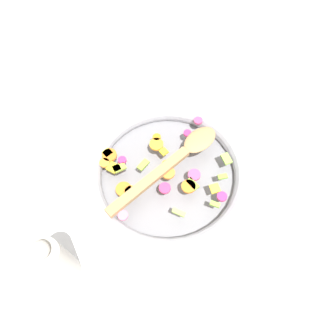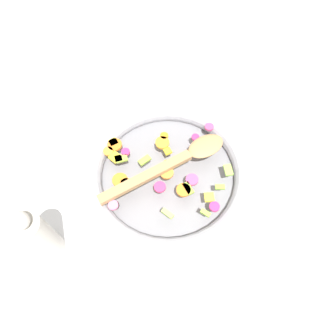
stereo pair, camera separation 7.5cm
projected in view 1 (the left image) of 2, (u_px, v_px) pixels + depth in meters
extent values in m
plane|color=silver|center=(168.00, 178.00, 0.80)|extent=(4.00, 4.00, 0.00)
cylinder|color=slate|center=(168.00, 176.00, 0.79)|extent=(0.36, 0.36, 0.01)
torus|color=#9E9EA5|center=(168.00, 173.00, 0.77)|extent=(0.41, 0.41, 0.05)
cylinder|color=orange|center=(109.00, 155.00, 0.77)|extent=(0.04, 0.04, 0.01)
cylinder|color=orange|center=(124.00, 189.00, 0.72)|extent=(0.04, 0.04, 0.01)
cylinder|color=orange|center=(188.00, 186.00, 0.73)|extent=(0.04, 0.04, 0.01)
cylinder|color=orange|center=(166.00, 165.00, 0.75)|extent=(0.03, 0.03, 0.01)
cylinder|color=orange|center=(157.00, 137.00, 0.79)|extent=(0.03, 0.03, 0.01)
cylinder|color=orange|center=(168.00, 173.00, 0.74)|extent=(0.04, 0.04, 0.01)
cylinder|color=orange|center=(105.00, 163.00, 0.76)|extent=(0.03, 0.03, 0.01)
cylinder|color=orange|center=(131.00, 192.00, 0.72)|extent=(0.03, 0.03, 0.01)
cylinder|color=orange|center=(155.00, 145.00, 0.78)|extent=(0.05, 0.05, 0.01)
cube|color=#A3C340|center=(120.00, 168.00, 0.75)|extent=(0.03, 0.02, 0.01)
cube|color=#90AF3A|center=(193.00, 184.00, 0.73)|extent=(0.02, 0.03, 0.01)
cube|color=#92C743|center=(215.00, 204.00, 0.71)|extent=(0.02, 0.02, 0.01)
cube|color=#96C94D|center=(226.00, 159.00, 0.76)|extent=(0.02, 0.03, 0.01)
cube|color=#95C23E|center=(143.00, 165.00, 0.75)|extent=(0.03, 0.03, 0.01)
cube|color=#87C23B|center=(223.00, 177.00, 0.74)|extent=(0.02, 0.02, 0.01)
cube|color=#AACD58|center=(179.00, 212.00, 0.70)|extent=(0.03, 0.03, 0.01)
cylinder|color=#DD306D|center=(122.00, 160.00, 0.76)|extent=(0.03, 0.03, 0.01)
cylinder|color=#CF3668|center=(165.00, 188.00, 0.73)|extent=(0.04, 0.04, 0.01)
cylinder|color=pink|center=(123.00, 216.00, 0.70)|extent=(0.03, 0.03, 0.01)
cylinder|color=#CF4273|center=(198.00, 121.00, 0.81)|extent=(0.03, 0.03, 0.01)
cylinder|color=#D24879|center=(194.00, 175.00, 0.74)|extent=(0.04, 0.04, 0.01)
cylinder|color=#CC2E69|center=(187.00, 133.00, 0.79)|extent=(0.03, 0.03, 0.01)
cylinder|color=#C83071|center=(222.00, 197.00, 0.72)|extent=(0.03, 0.03, 0.01)
cube|color=gold|center=(107.00, 153.00, 0.77)|extent=(0.02, 0.02, 0.01)
cube|color=gold|center=(117.00, 168.00, 0.75)|extent=(0.02, 0.02, 0.01)
cube|color=yellow|center=(164.00, 152.00, 0.77)|extent=(0.02, 0.02, 0.01)
cube|color=yellow|center=(113.00, 167.00, 0.75)|extent=(0.03, 0.03, 0.01)
cube|color=yellow|center=(215.00, 188.00, 0.73)|extent=(0.02, 0.02, 0.01)
cube|color=yellow|center=(129.00, 192.00, 0.72)|extent=(0.02, 0.02, 0.01)
cube|color=#A87F51|center=(149.00, 181.00, 0.72)|extent=(0.22, 0.09, 0.01)
ellipsoid|color=#A87F51|center=(200.00, 140.00, 0.77)|extent=(0.10, 0.08, 0.01)
cylinder|color=#B2ADA3|center=(57.00, 263.00, 0.62)|extent=(0.06, 0.06, 0.16)
sphere|color=#B2ADA3|center=(39.00, 250.00, 0.54)|extent=(0.03, 0.03, 0.03)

